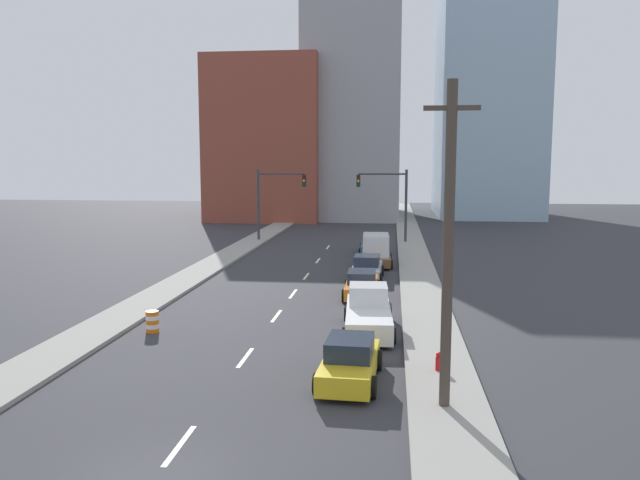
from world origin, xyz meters
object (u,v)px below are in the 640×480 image
(traffic_signal_right, at_px, (392,196))
(sedan_yellow, at_px, (350,362))
(sedan_orange, at_px, (362,285))
(sedan_silver, at_px, (367,268))
(box_truck_brown, at_px, (376,251))
(traffic_signal_left, at_px, (271,195))
(fire_hydrant, at_px, (439,363))
(sedan_teal, at_px, (373,245))
(traffic_barrel, at_px, (152,322))
(pickup_truck_white, at_px, (368,313))
(utility_pole_right_near, at_px, (448,246))

(traffic_signal_right, bearing_deg, sedan_yellow, -92.12)
(sedan_orange, relative_size, sedan_silver, 1.06)
(sedan_silver, relative_size, box_truck_brown, 0.83)
(traffic_signal_left, relative_size, sedan_silver, 1.52)
(fire_hydrant, height_order, sedan_yellow, sedan_yellow)
(sedan_teal, bearing_deg, traffic_barrel, -110.55)
(sedan_yellow, height_order, sedan_silver, sedan_yellow)
(sedan_silver, distance_m, box_truck_brown, 5.43)
(traffic_signal_left, xyz_separation_m, traffic_signal_right, (11.11, 0.00, 0.00))
(traffic_signal_right, relative_size, box_truck_brown, 1.26)
(traffic_barrel, relative_size, sedan_yellow, 0.21)
(traffic_barrel, distance_m, pickup_truck_white, 9.49)
(traffic_signal_right, bearing_deg, fire_hydrant, -87.22)
(traffic_signal_left, bearing_deg, fire_hydrant, -70.09)
(box_truck_brown, bearing_deg, traffic_signal_right, 83.17)
(traffic_signal_left, height_order, fire_hydrant, traffic_signal_left)
(traffic_signal_left, distance_m, sedan_yellow, 37.91)
(fire_hydrant, distance_m, box_truck_brown, 23.19)
(sedan_orange, height_order, sedan_teal, sedan_orange)
(traffic_signal_right, distance_m, fire_hydrant, 35.69)
(traffic_signal_right, bearing_deg, utility_pole_right_near, -87.57)
(utility_pole_right_near, relative_size, traffic_barrel, 10.26)
(traffic_signal_left, bearing_deg, utility_pole_right_near, -71.72)
(sedan_yellow, bearing_deg, pickup_truck_white, 89.41)
(traffic_signal_right, height_order, sedan_orange, traffic_signal_right)
(utility_pole_right_near, xyz_separation_m, box_truck_brown, (-2.75, 26.18, -3.95))
(box_truck_brown, distance_m, sedan_teal, 5.81)
(box_truck_brown, relative_size, sedan_teal, 1.10)
(fire_hydrant, relative_size, sedan_silver, 0.19)
(traffic_barrel, xyz_separation_m, sedan_silver, (8.82, 13.49, 0.22))
(traffic_signal_left, relative_size, traffic_signal_right, 1.00)
(utility_pole_right_near, bearing_deg, pickup_truck_white, 106.76)
(traffic_signal_left, height_order, sedan_orange, traffic_signal_left)
(utility_pole_right_near, distance_m, box_truck_brown, 26.62)
(utility_pole_right_near, relative_size, sedan_orange, 2.09)
(traffic_barrel, distance_m, sedan_yellow, 10.37)
(fire_hydrant, bearing_deg, traffic_barrel, 161.14)
(traffic_signal_right, distance_m, sedan_yellow, 36.66)
(sedan_yellow, xyz_separation_m, sedan_teal, (-0.16, 29.82, -0.05))
(sedan_yellow, height_order, sedan_teal, sedan_yellow)
(traffic_barrel, height_order, box_truck_brown, box_truck_brown)
(pickup_truck_white, bearing_deg, sedan_yellow, -96.31)
(pickup_truck_white, xyz_separation_m, sedan_silver, (-0.56, 12.10, -0.09))
(utility_pole_right_near, bearing_deg, fire_hydrant, 88.61)
(traffic_signal_right, xyz_separation_m, sedan_teal, (-1.51, -6.63, -3.69))
(fire_hydrant, relative_size, box_truck_brown, 0.16)
(pickup_truck_white, relative_size, sedan_silver, 1.33)
(traffic_barrel, bearing_deg, utility_pole_right_near, -31.29)
(sedan_silver, relative_size, sedan_teal, 0.92)
(sedan_silver, bearing_deg, box_truck_brown, 86.94)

